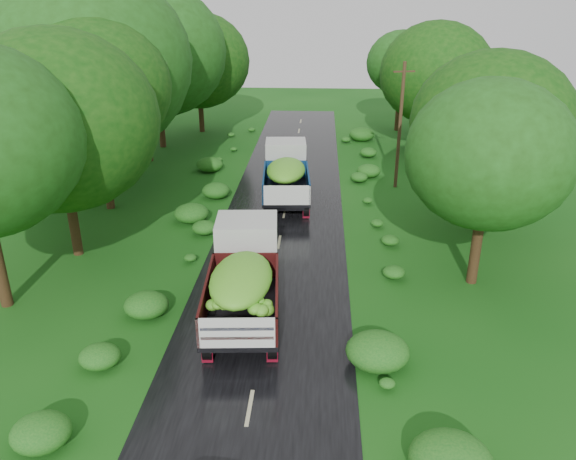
{
  "coord_description": "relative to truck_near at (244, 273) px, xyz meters",
  "views": [
    {
      "loc": [
        1.93,
        -13.2,
        11.45
      ],
      "look_at": [
        0.58,
        9.61,
        1.7
      ],
      "focal_mm": 35.0,
      "sensor_mm": 36.0,
      "label": 1
    }
  ],
  "objects": [
    {
      "name": "road",
      "position": [
        0.82,
        -0.43,
        -1.69
      ],
      "size": [
        6.5,
        80.0,
        0.02
      ],
      "primitive_type": "cube",
      "color": "black",
      "rests_on": "ground"
    },
    {
      "name": "road_lines",
      "position": [
        0.82,
        0.57,
        -1.67
      ],
      "size": [
        0.12,
        69.6,
        0.0
      ],
      "color": "#BFB78C",
      "rests_on": "road"
    },
    {
      "name": "shrubs",
      "position": [
        0.82,
        8.57,
        -1.35
      ],
      "size": [
        11.9,
        44.0,
        0.7
      ],
      "color": "#145717",
      "rests_on": "ground"
    },
    {
      "name": "utility_pole",
      "position": [
        7.55,
        15.54,
        2.26
      ],
      "size": [
        1.32,
        0.45,
        7.69
      ],
      "rotation": [
        0.0,
        0.0,
        0.27
      ],
      "color": "#382616",
      "rests_on": "ground"
    },
    {
      "name": "ground",
      "position": [
        0.82,
        -5.43,
        -1.7
      ],
      "size": [
        120.0,
        120.0,
        0.0
      ],
      "primitive_type": "plane",
      "color": "#10490F",
      "rests_on": "ground"
    },
    {
      "name": "trees_right",
      "position": [
        10.4,
        16.67,
        3.94
      ],
      "size": [
        5.65,
        31.99,
        7.72
      ],
      "color": "black",
      "rests_on": "ground"
    },
    {
      "name": "trees_left",
      "position": [
        -9.5,
        15.56,
        5.1
      ],
      "size": [
        7.88,
        34.0,
        9.84
      ],
      "color": "black",
      "rests_on": "ground"
    },
    {
      "name": "truck_far",
      "position": [
        0.77,
        12.93,
        -0.0
      ],
      "size": [
        2.98,
        7.26,
        2.99
      ],
      "rotation": [
        0.0,
        0.0,
        0.07
      ],
      "color": "black",
      "rests_on": "ground"
    },
    {
      "name": "truck_near",
      "position": [
        0.0,
        0.0,
        0.0
      ],
      "size": [
        3.02,
        7.29,
        3.0
      ],
      "rotation": [
        0.0,
        0.0,
        0.07
      ],
      "color": "black",
      "rests_on": "ground"
    }
  ]
}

